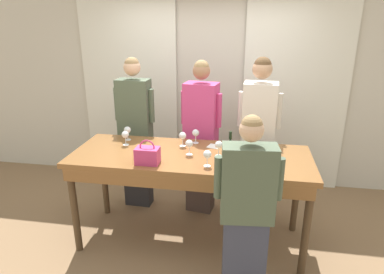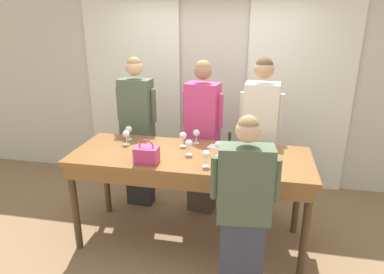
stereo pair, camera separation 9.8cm
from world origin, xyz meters
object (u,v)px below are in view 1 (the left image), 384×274
at_px(guest_pink_top, 201,137).
at_px(host_pouring, 247,212).
at_px(wine_glass_front_left, 222,160).
at_px(wine_glass_center_left, 189,144).
at_px(tasting_bar, 190,164).
at_px(wine_glass_center_mid, 219,145).
at_px(wine_glass_back_mid, 127,130).
at_px(wine_glass_front_mid, 125,135).
at_px(wine_glass_back_left, 207,155).
at_px(guest_olive_jacket, 136,132).
at_px(wine_glass_center_right, 183,136).
at_px(wine_bottle, 230,151).
at_px(handbag, 147,155).
at_px(wine_glass_front_right, 196,133).
at_px(guest_cream_sweater, 258,138).

height_order(guest_pink_top, host_pouring, guest_pink_top).
height_order(wine_glass_front_left, wine_glass_center_left, same).
height_order(tasting_bar, wine_glass_center_mid, wine_glass_center_mid).
bearing_deg(wine_glass_front_left, wine_glass_back_mid, 149.10).
height_order(wine_glass_front_mid, wine_glass_back_left, same).
xyz_separation_m(wine_glass_back_left, guest_olive_jacket, (-0.98, 0.91, -0.14)).
bearing_deg(wine_glass_center_left, wine_glass_center_right, 116.14).
bearing_deg(wine_glass_back_left, wine_glass_center_mid, 72.96).
bearing_deg(wine_glass_back_left, tasting_bar, 130.28).
distance_m(wine_glass_center_right, guest_pink_top, 0.49).
xyz_separation_m(wine_glass_front_mid, wine_glass_center_left, (0.71, -0.16, -0.00)).
distance_m(wine_glass_center_left, wine_glass_back_left, 0.32).
relative_size(wine_bottle, guest_pink_top, 0.16).
xyz_separation_m(handbag, wine_glass_back_left, (0.55, 0.03, 0.03)).
bearing_deg(guest_olive_jacket, wine_glass_front_right, -22.56).
distance_m(wine_glass_front_left, wine_glass_back_mid, 1.28).
bearing_deg(guest_cream_sweater, wine_glass_center_left, -135.55).
xyz_separation_m(wine_glass_center_mid, guest_pink_top, (-0.27, 0.65, -0.16)).
xyz_separation_m(wine_glass_front_right, host_pouring, (0.57, -1.04, -0.27)).
height_order(wine_glass_front_left, wine_glass_center_right, same).
bearing_deg(wine_glass_back_left, wine_glass_front_right, 108.54).
xyz_separation_m(handbag, wine_glass_center_mid, (0.63, 0.29, 0.03)).
relative_size(wine_glass_front_right, host_pouring, 0.10).
relative_size(wine_glass_front_right, guest_olive_jacket, 0.08).
height_order(wine_glass_front_mid, wine_glass_back_mid, same).
bearing_deg(wine_glass_back_left, wine_glass_center_left, 130.50).
relative_size(wine_glass_front_mid, host_pouring, 0.10).
height_order(wine_glass_front_mid, wine_glass_center_mid, same).
height_order(wine_glass_center_right, host_pouring, host_pouring).
distance_m(handbag, wine_glass_back_mid, 0.71).
bearing_deg(wine_glass_center_mid, handbag, -155.65).
bearing_deg(tasting_bar, wine_bottle, -14.98).
bearing_deg(wine_glass_front_left, guest_olive_jacket, 138.13).
bearing_deg(guest_cream_sweater, wine_glass_center_mid, -120.86).
relative_size(wine_glass_center_right, wine_glass_back_mid, 1.00).
distance_m(wine_glass_front_right, wine_glass_center_left, 0.34).
relative_size(wine_glass_center_mid, wine_glass_back_mid, 1.00).
distance_m(wine_glass_center_right, guest_cream_sweater, 0.91).
bearing_deg(wine_glass_center_left, host_pouring, -50.61).
bearing_deg(guest_olive_jacket, guest_pink_top, -0.00).
bearing_deg(wine_glass_front_mid, guest_cream_sweater, 20.13).
bearing_deg(wine_glass_center_mid, wine_glass_center_right, 152.61).
height_order(wine_glass_front_mid, host_pouring, host_pouring).
height_order(wine_glass_front_mid, guest_cream_sweater, guest_cream_sweater).
xyz_separation_m(handbag, guest_cream_sweater, (1.02, 0.93, -0.10)).
bearing_deg(host_pouring, wine_glass_center_left, 129.39).
height_order(wine_bottle, host_pouring, host_pouring).
bearing_deg(wine_glass_back_mid, tasting_bar, -23.03).
height_order(wine_glass_center_mid, wine_glass_back_left, same).
height_order(handbag, wine_glass_front_left, handbag).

